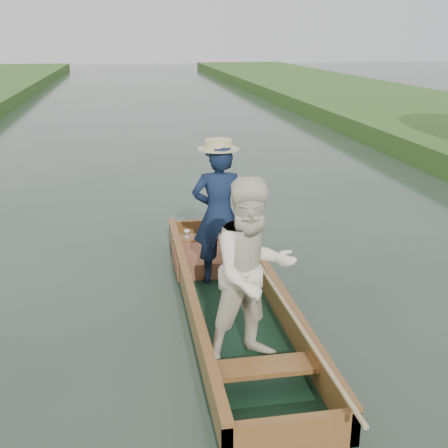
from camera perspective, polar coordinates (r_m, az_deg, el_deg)
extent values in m
plane|color=#283D30|center=(6.82, 0.88, -9.20)|extent=(120.00, 120.00, 0.00)
cube|color=black|center=(6.80, 0.88, -8.90)|extent=(1.10, 5.00, 0.08)
cube|color=brown|center=(6.64, -3.48, -7.71)|extent=(0.08, 5.00, 0.32)
cube|color=brown|center=(6.81, 5.14, -7.03)|extent=(0.08, 5.00, 0.32)
cube|color=brown|center=(8.95, -2.05, -0.53)|extent=(1.10, 0.08, 0.32)
cube|color=brown|center=(4.69, 6.90, -20.50)|extent=(1.10, 0.08, 0.32)
cube|color=brown|center=(6.56, -3.51, -6.30)|extent=(0.10, 5.00, 0.04)
cube|color=brown|center=(6.74, 5.18, -5.65)|extent=(0.10, 5.00, 0.04)
cube|color=brown|center=(8.41, -1.53, -1.39)|extent=(0.94, 0.30, 0.05)
cube|color=brown|center=(5.32, 4.22, -14.28)|extent=(0.94, 0.30, 0.05)
imported|color=#131F3D|center=(7.16, -0.56, 0.95)|extent=(0.71, 0.49, 1.85)
cylinder|color=beige|center=(6.95, -0.59, 7.92)|extent=(0.52, 0.52, 0.12)
imported|color=white|center=(5.41, 2.95, -4.97)|extent=(1.07, 0.92, 1.88)
cube|color=#9B3232|center=(7.90, -1.97, -3.62)|extent=(0.85, 0.90, 0.22)
sphere|color=tan|center=(7.77, 0.38, -2.17)|extent=(0.22, 0.22, 0.22)
sphere|color=tan|center=(7.70, 0.40, -1.04)|extent=(0.17, 0.17, 0.17)
sphere|color=tan|center=(7.67, -0.05, -0.56)|extent=(0.06, 0.06, 0.06)
sphere|color=tan|center=(7.69, 0.85, -0.51)|extent=(0.06, 0.06, 0.06)
sphere|color=tan|center=(7.64, 0.49, -1.32)|extent=(0.07, 0.07, 0.07)
sphere|color=tan|center=(7.72, -0.32, -2.04)|extent=(0.08, 0.08, 0.08)
sphere|color=tan|center=(7.75, 1.14, -1.95)|extent=(0.08, 0.08, 0.08)
sphere|color=tan|center=(7.76, 0.02, -2.93)|extent=(0.09, 0.09, 0.09)
sphere|color=tan|center=(7.78, 0.83, -2.88)|extent=(0.09, 0.09, 0.09)
cylinder|color=silver|center=(8.36, -3.79, -1.33)|extent=(0.07, 0.07, 0.01)
cylinder|color=silver|center=(8.35, -3.80, -1.07)|extent=(0.01, 0.01, 0.08)
ellipsoid|color=silver|center=(8.33, -3.80, -0.72)|extent=(0.09, 0.09, 0.05)
cylinder|color=tan|center=(6.22, 5.79, -7.44)|extent=(0.04, 4.55, 0.20)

